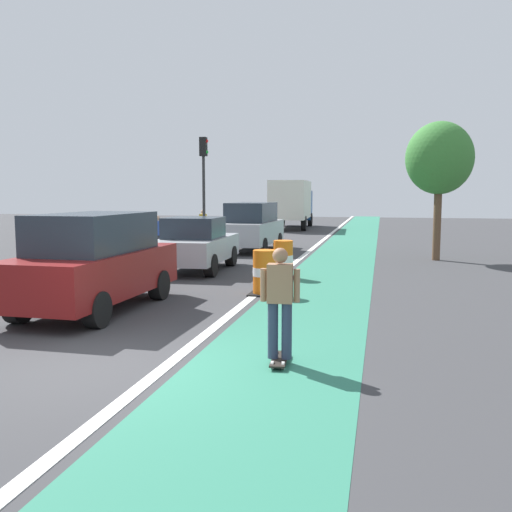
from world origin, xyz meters
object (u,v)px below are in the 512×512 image
(skateboarder_on_lane, at_px, (280,302))
(parked_suv_third, at_px, (252,226))
(parked_suv_nearest, at_px, (95,261))
(traffic_barrel_mid, at_px, (283,260))
(traffic_barrel_front, at_px, (265,273))
(delivery_truck_down_block, at_px, (292,202))
(traffic_light_corner, at_px, (204,171))
(parked_sedan_second, at_px, (196,245))
(pedestrian_waiting, at_px, (203,225))
(street_tree_sidewalk, at_px, (439,159))
(pedestrian_crossing, at_px, (157,235))

(skateboarder_on_lane, bearing_deg, parked_suv_third, 104.50)
(parked_suv_nearest, relative_size, traffic_barrel_mid, 4.25)
(skateboarder_on_lane, xyz_separation_m, traffic_barrel_front, (-1.34, 5.38, -0.38))
(delivery_truck_down_block, xyz_separation_m, traffic_light_corner, (-2.41, -12.06, 1.65))
(parked_sedan_second, relative_size, pedestrian_waiting, 2.58)
(traffic_barrel_mid, bearing_deg, street_tree_sidewalk, 49.17)
(street_tree_sidewalk, bearing_deg, traffic_light_corner, 155.30)
(parked_suv_nearest, relative_size, traffic_barrel_front, 4.25)
(traffic_barrel_mid, xyz_separation_m, pedestrian_crossing, (-5.48, 3.88, 0.33))
(parked_suv_nearest, relative_size, parked_suv_third, 1.00)
(delivery_truck_down_block, distance_m, pedestrian_crossing, 18.60)
(traffic_barrel_front, height_order, traffic_barrel_mid, same)
(street_tree_sidewalk, bearing_deg, pedestrian_waiting, 153.01)
(pedestrian_crossing, height_order, street_tree_sidewalk, street_tree_sidewalk)
(skateboarder_on_lane, distance_m, pedestrian_waiting, 20.43)
(traffic_barrel_front, bearing_deg, parked_suv_nearest, -140.77)
(skateboarder_on_lane, relative_size, traffic_barrel_mid, 1.55)
(parked_sedan_second, relative_size, street_tree_sidewalk, 0.83)
(traffic_barrel_mid, bearing_deg, traffic_barrel_front, -89.48)
(traffic_barrel_mid, height_order, traffic_light_corner, traffic_light_corner)
(skateboarder_on_lane, relative_size, street_tree_sidewalk, 0.34)
(skateboarder_on_lane, height_order, traffic_light_corner, traffic_light_corner)
(parked_sedan_second, bearing_deg, traffic_barrel_mid, -16.62)
(street_tree_sidewalk, bearing_deg, traffic_barrel_mid, -130.83)
(parked_sedan_second, bearing_deg, skateboarder_on_lane, -64.45)
(traffic_barrel_mid, height_order, pedestrian_crossing, pedestrian_crossing)
(traffic_light_corner, relative_size, street_tree_sidewalk, 1.02)
(parked_suv_nearest, height_order, traffic_barrel_mid, parked_suv_nearest)
(parked_sedan_second, height_order, pedestrian_waiting, parked_sedan_second)
(skateboarder_on_lane, height_order, delivery_truck_down_block, delivery_truck_down_block)
(parked_suv_nearest, xyz_separation_m, traffic_barrel_mid, (3.08, 5.31, -0.50))
(skateboarder_on_lane, relative_size, pedestrian_crossing, 1.05)
(parked_suv_third, xyz_separation_m, street_tree_sidewalk, (7.35, -1.77, 2.63))
(parked_sedan_second, height_order, traffic_light_corner, traffic_light_corner)
(parked_sedan_second, relative_size, parked_suv_third, 0.89)
(traffic_barrel_front, relative_size, delivery_truck_down_block, 0.14)
(delivery_truck_down_block, xyz_separation_m, street_tree_sidewalk, (8.00, -16.84, 1.82))
(parked_suv_third, distance_m, pedestrian_crossing, 4.43)
(delivery_truck_down_block, bearing_deg, pedestrian_waiting, -103.25)
(parked_sedan_second, bearing_deg, delivery_truck_down_block, 90.86)
(parked_suv_nearest, height_order, street_tree_sidewalk, street_tree_sidewalk)
(parked_suv_nearest, bearing_deg, pedestrian_crossing, 104.65)
(delivery_truck_down_block, bearing_deg, traffic_light_corner, -101.31)
(traffic_barrel_front, relative_size, pedestrian_waiting, 0.68)
(traffic_barrel_mid, relative_size, traffic_light_corner, 0.21)
(parked_sedan_second, distance_m, street_tree_sidewalk, 9.39)
(traffic_barrel_front, distance_m, pedestrian_crossing, 8.64)
(traffic_barrel_front, relative_size, pedestrian_crossing, 0.68)
(traffic_barrel_mid, bearing_deg, pedestrian_crossing, 144.72)
(pedestrian_crossing, bearing_deg, street_tree_sidewalk, 8.89)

